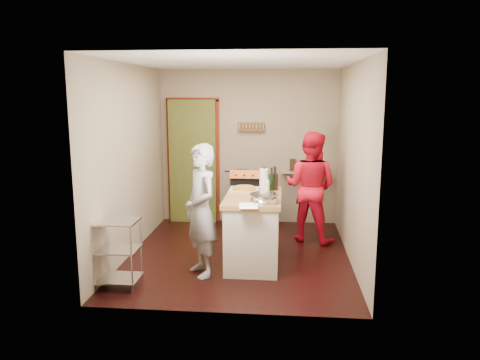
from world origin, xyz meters
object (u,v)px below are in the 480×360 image
Objects in this scene: stove at (250,200)px; wire_shelving at (118,250)px; person_red at (310,187)px; person_stripe at (201,211)px; island at (254,228)px.

stove is 2.94m from wire_shelving.
person_stripe is at bearing 70.22° from person_red.
person_stripe is at bearing -143.52° from island.
person_red reaches higher than person_stripe.
person_stripe reaches higher than stove.
island is at bearing 76.37° from person_red.
island is at bearing 93.89° from person_stripe.
wire_shelving is 1.07m from person_stripe.
wire_shelving is 0.59× the size of island.
stove is 0.75× the size of island.
island reaches higher than stove.
person_stripe is 0.98× the size of person_red.
person_stripe reaches higher than wire_shelving.
island is 1.35m from person_red.
stove is at bearing 63.15° from wire_shelving.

